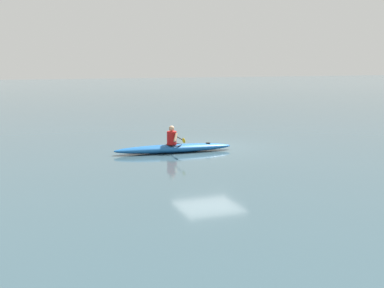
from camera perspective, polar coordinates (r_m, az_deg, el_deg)
name	(u,v)px	position (r m, az deg, el deg)	size (l,w,h in m)	color
ground_plane	(209,147)	(19.52, 1.97, -0.32)	(160.00, 160.00, 0.00)	#334C56
kayak	(174,148)	(18.28, -2.14, -0.51)	(4.55, 0.99, 0.31)	#1959A5
kayaker	(172,137)	(18.19, -2.32, 0.86)	(0.48, 2.30, 0.71)	red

